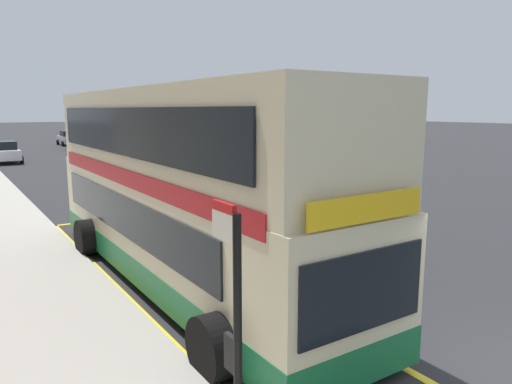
{
  "coord_description": "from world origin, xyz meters",
  "views": [
    {
      "loc": [
        -6.9,
        -3.11,
        3.96
      ],
      "look_at": [
        -0.18,
        7.09,
        1.84
      ],
      "focal_mm": 33.4,
      "sensor_mm": 36.0,
      "label": 1
    }
  ],
  "objects": [
    {
      "name": "parked_car_maroon_distant",
      "position": [
        4.64,
        45.97,
        0.8
      ],
      "size": [
        2.09,
        4.2,
        1.62
      ],
      "rotation": [
        0.0,
        0.0,
        0.04
      ],
      "color": "maroon",
      "rests_on": "ground"
    },
    {
      "name": "bus_bay_markings",
      "position": [
        -2.58,
        6.97,
        0.01
      ],
      "size": [
        2.83,
        14.25,
        0.01
      ],
      "color": "yellow",
      "rests_on": "ground"
    },
    {
      "name": "parked_car_silver_across",
      "position": [
        4.98,
        52.85,
        0.8
      ],
      "size": [
        2.09,
        4.2,
        1.62
      ],
      "rotation": [
        0.0,
        0.0,
        -0.05
      ],
      "color": "#B2B5BA",
      "rests_on": "ground"
    },
    {
      "name": "ground_plane",
      "position": [
        0.0,
        32.0,
        0.0
      ],
      "size": [
        260.0,
        260.0,
        0.0
      ],
      "primitive_type": "plane",
      "color": "#28282B"
    },
    {
      "name": "bus_stop_sign",
      "position": [
        -4.58,
        0.83,
        1.82
      ],
      "size": [
        0.09,
        0.51,
        2.89
      ],
      "color": "black",
      "rests_on": "pavement_near"
    },
    {
      "name": "double_decker_bus",
      "position": [
        -2.46,
        6.81,
        2.07
      ],
      "size": [
        3.23,
        11.54,
        4.4
      ],
      "color": "beige",
      "rests_on": "ground"
    },
    {
      "name": "parked_car_maroon_ahead",
      "position": [
        4.69,
        29.53,
        0.8
      ],
      "size": [
        2.09,
        4.2,
        1.62
      ],
      "rotation": [
        0.0,
        0.0,
        -0.03
      ],
      "color": "maroon",
      "rests_on": "ground"
    },
    {
      "name": "parked_car_white_kerbside",
      "position": [
        -3.02,
        37.02,
        0.8
      ],
      "size": [
        2.09,
        4.2,
        1.62
      ],
      "rotation": [
        0.0,
        0.0,
        0.05
      ],
      "color": "silver",
      "rests_on": "ground"
    }
  ]
}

